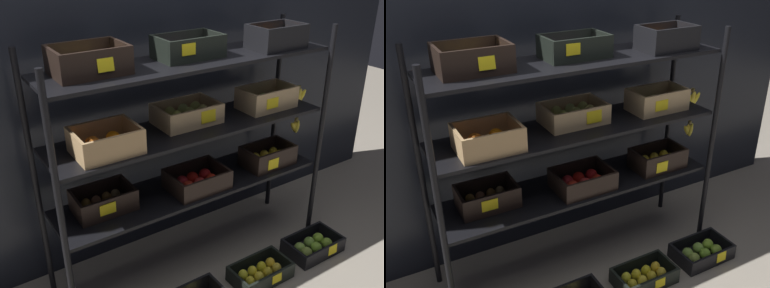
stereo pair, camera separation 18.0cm
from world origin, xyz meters
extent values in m
plane|color=gray|center=(0.00, 0.00, 0.00)|extent=(10.00, 10.00, 0.00)
cube|color=black|center=(0.00, 0.41, 1.18)|extent=(4.11, 0.12, 2.35)
cylinder|color=black|center=(-0.85, -0.21, 0.73)|extent=(0.03, 0.03, 1.46)
cylinder|color=black|center=(0.85, -0.21, 0.73)|extent=(0.03, 0.03, 1.46)
cylinder|color=black|center=(-0.85, 0.21, 0.73)|extent=(0.03, 0.03, 1.46)
cylinder|color=black|center=(0.85, 0.21, 0.73)|extent=(0.03, 0.03, 1.46)
cube|color=black|center=(0.00, 0.00, 0.54)|extent=(1.67, 0.40, 0.02)
cube|color=black|center=(0.00, 0.00, 0.93)|extent=(1.67, 0.40, 0.02)
cube|color=black|center=(0.00, 0.00, 1.31)|extent=(1.67, 0.40, 0.02)
cube|color=black|center=(-0.55, 0.04, 0.56)|extent=(0.32, 0.22, 0.01)
cube|color=black|center=(-0.55, -0.06, 0.62)|extent=(0.32, 0.02, 0.11)
cube|color=black|center=(-0.55, 0.14, 0.62)|extent=(0.32, 0.02, 0.11)
cube|color=black|center=(-0.71, 0.04, 0.62)|extent=(0.02, 0.19, 0.11)
cube|color=black|center=(-0.40, 0.04, 0.62)|extent=(0.02, 0.19, 0.11)
ellipsoid|color=brown|center=(-0.64, 0.01, 0.60)|extent=(0.05, 0.05, 0.07)
ellipsoid|color=brown|center=(-0.58, 0.00, 0.60)|extent=(0.05, 0.05, 0.07)
ellipsoid|color=brown|center=(-0.53, 0.00, 0.60)|extent=(0.05, 0.05, 0.07)
ellipsoid|color=brown|center=(-0.46, 0.01, 0.60)|extent=(0.05, 0.05, 0.07)
ellipsoid|color=brown|center=(-0.64, 0.07, 0.60)|extent=(0.05, 0.05, 0.07)
ellipsoid|color=brown|center=(-0.58, 0.07, 0.60)|extent=(0.05, 0.05, 0.07)
ellipsoid|color=brown|center=(-0.52, 0.08, 0.60)|extent=(0.05, 0.05, 0.07)
ellipsoid|color=brown|center=(-0.47, 0.08, 0.60)|extent=(0.05, 0.05, 0.07)
cube|color=yellow|center=(-0.57, -0.07, 0.62)|extent=(0.09, 0.01, 0.07)
cube|color=black|center=(0.01, -0.05, 0.56)|extent=(0.34, 0.26, 0.01)
cube|color=black|center=(0.01, -0.17, 0.62)|extent=(0.34, 0.02, 0.11)
cube|color=black|center=(0.01, 0.07, 0.62)|extent=(0.34, 0.02, 0.11)
cube|color=black|center=(-0.16, -0.05, 0.62)|extent=(0.02, 0.22, 0.11)
cube|color=black|center=(0.17, -0.05, 0.62)|extent=(0.02, 0.22, 0.11)
sphere|color=red|center=(-0.08, -0.08, 0.60)|extent=(0.07, 0.07, 0.07)
sphere|color=red|center=(0.00, -0.09, 0.60)|extent=(0.07, 0.07, 0.07)
sphere|color=red|center=(0.08, -0.09, 0.60)|extent=(0.07, 0.07, 0.07)
sphere|color=red|center=(-0.08, -0.01, 0.60)|extent=(0.07, 0.07, 0.07)
sphere|color=red|center=(0.00, -0.01, 0.60)|extent=(0.07, 0.07, 0.07)
sphere|color=red|center=(0.09, -0.01, 0.60)|extent=(0.07, 0.07, 0.07)
cube|color=black|center=(0.56, -0.05, 0.56)|extent=(0.33, 0.21, 0.01)
cube|color=black|center=(0.56, -0.15, 0.63)|extent=(0.33, 0.02, 0.12)
cube|color=black|center=(0.56, 0.04, 0.63)|extent=(0.33, 0.02, 0.12)
cube|color=black|center=(0.40, -0.05, 0.63)|extent=(0.02, 0.17, 0.12)
cube|color=black|center=(0.72, -0.05, 0.63)|extent=(0.02, 0.17, 0.12)
ellipsoid|color=yellow|center=(0.48, -0.08, 0.61)|extent=(0.06, 0.06, 0.08)
ellipsoid|color=yellow|center=(0.56, -0.08, 0.61)|extent=(0.06, 0.06, 0.08)
ellipsoid|color=yellow|center=(0.64, -0.08, 0.61)|extent=(0.06, 0.06, 0.08)
ellipsoid|color=yellow|center=(0.48, -0.02, 0.61)|extent=(0.06, 0.06, 0.08)
ellipsoid|color=yellow|center=(0.56, -0.02, 0.61)|extent=(0.06, 0.06, 0.08)
ellipsoid|color=yellow|center=(0.63, -0.02, 0.61)|extent=(0.06, 0.06, 0.08)
cube|color=yellow|center=(0.51, -0.16, 0.61)|extent=(0.08, 0.01, 0.07)
cube|color=tan|center=(-0.54, -0.05, 0.95)|extent=(0.32, 0.25, 0.01)
cube|color=tan|center=(-0.54, -0.17, 1.01)|extent=(0.32, 0.02, 0.12)
cube|color=tan|center=(-0.54, 0.07, 1.01)|extent=(0.32, 0.02, 0.12)
cube|color=tan|center=(-0.70, -0.05, 1.01)|extent=(0.02, 0.22, 0.12)
cube|color=tan|center=(-0.39, -0.05, 1.01)|extent=(0.02, 0.22, 0.12)
sphere|color=orange|center=(-0.59, -0.09, 0.99)|extent=(0.07, 0.07, 0.07)
sphere|color=orange|center=(-0.49, -0.09, 0.99)|extent=(0.07, 0.07, 0.07)
sphere|color=orange|center=(-0.60, -0.01, 0.99)|extent=(0.07, 0.07, 0.07)
sphere|color=orange|center=(-0.49, -0.01, 0.99)|extent=(0.07, 0.07, 0.07)
cube|color=tan|center=(0.00, 0.06, 0.95)|extent=(0.36, 0.24, 0.01)
cube|color=tan|center=(0.00, -0.06, 1.00)|extent=(0.36, 0.02, 0.10)
cube|color=tan|center=(0.00, 0.17, 1.00)|extent=(0.36, 0.02, 0.10)
cube|color=tan|center=(-0.17, 0.06, 1.00)|extent=(0.02, 0.21, 0.10)
cube|color=tan|center=(0.17, 0.06, 1.00)|extent=(0.02, 0.21, 0.10)
ellipsoid|color=#A8B34B|center=(-0.09, 0.02, 1.00)|extent=(0.07, 0.07, 0.09)
ellipsoid|color=#ACB855|center=(0.00, 0.02, 1.00)|extent=(0.07, 0.07, 0.09)
ellipsoid|color=tan|center=(0.09, 0.02, 1.00)|extent=(0.07, 0.07, 0.09)
ellipsoid|color=#BCC35A|center=(-0.09, 0.09, 1.00)|extent=(0.07, 0.07, 0.09)
ellipsoid|color=#ACBB60|center=(0.00, 0.09, 1.00)|extent=(0.07, 0.07, 0.09)
ellipsoid|color=#B3BA54|center=(0.08, 0.09, 1.00)|extent=(0.07, 0.07, 0.09)
cube|color=yellow|center=(0.07, -0.07, 1.00)|extent=(0.10, 0.01, 0.07)
cube|color=tan|center=(0.55, -0.01, 0.95)|extent=(0.35, 0.21, 0.01)
cube|color=tan|center=(0.55, -0.10, 1.01)|extent=(0.35, 0.02, 0.12)
cube|color=tan|center=(0.55, 0.09, 1.01)|extent=(0.35, 0.02, 0.12)
cube|color=tan|center=(0.39, -0.01, 1.01)|extent=(0.02, 0.18, 0.12)
cube|color=tan|center=(0.72, -0.01, 1.01)|extent=(0.02, 0.18, 0.12)
sphere|color=#94C631|center=(0.47, -0.03, 0.99)|extent=(0.07, 0.07, 0.07)
sphere|color=#86BD37|center=(0.55, -0.03, 0.99)|extent=(0.07, 0.07, 0.07)
sphere|color=#8EC842|center=(0.63, -0.03, 0.99)|extent=(0.07, 0.07, 0.07)
sphere|color=#97C63F|center=(0.47, 0.02, 0.99)|extent=(0.07, 0.07, 0.07)
sphere|color=#8BC046|center=(0.55, 0.02, 0.99)|extent=(0.07, 0.07, 0.07)
sphere|color=#93B447|center=(0.63, 0.01, 0.99)|extent=(0.07, 0.07, 0.07)
cube|color=yellow|center=(0.50, -0.11, 1.01)|extent=(0.09, 0.01, 0.06)
cube|color=black|center=(-0.56, 0.04, 1.33)|extent=(0.35, 0.26, 0.01)
cube|color=black|center=(-0.56, -0.08, 1.40)|extent=(0.35, 0.02, 0.12)
cube|color=black|center=(-0.56, 0.16, 1.40)|extent=(0.35, 0.02, 0.12)
cube|color=black|center=(-0.72, 0.04, 1.40)|extent=(0.02, 0.22, 0.12)
cube|color=black|center=(-0.39, 0.04, 1.40)|extent=(0.02, 0.22, 0.12)
sphere|color=#E0C655|center=(-0.64, -0.01, 1.37)|extent=(0.07, 0.07, 0.07)
sphere|color=gold|center=(-0.55, 0.00, 1.37)|extent=(0.07, 0.07, 0.07)
sphere|color=gold|center=(-0.48, 0.00, 1.37)|extent=(0.07, 0.07, 0.07)
sphere|color=gold|center=(-0.64, 0.08, 1.37)|extent=(0.07, 0.07, 0.07)
sphere|color=gold|center=(-0.56, 0.08, 1.37)|extent=(0.07, 0.07, 0.07)
sphere|color=gold|center=(-0.48, 0.07, 1.37)|extent=(0.07, 0.07, 0.07)
cube|color=yellow|center=(-0.53, -0.09, 1.39)|extent=(0.08, 0.01, 0.07)
cube|color=black|center=(0.00, 0.04, 1.33)|extent=(0.35, 0.22, 0.01)
cube|color=black|center=(0.00, -0.06, 1.39)|extent=(0.35, 0.02, 0.11)
cube|color=black|center=(0.00, 0.14, 1.39)|extent=(0.35, 0.02, 0.11)
cube|color=black|center=(-0.17, 0.04, 1.39)|extent=(0.02, 0.19, 0.11)
cube|color=black|center=(0.17, 0.04, 1.39)|extent=(0.02, 0.19, 0.11)
sphere|color=#6A1C54|center=(-0.11, 0.01, 1.36)|extent=(0.05, 0.05, 0.05)
sphere|color=#5A2255|center=(-0.05, 0.00, 1.36)|extent=(0.05, 0.05, 0.05)
sphere|color=#59264F|center=(0.00, 0.00, 1.36)|extent=(0.05, 0.05, 0.05)
sphere|color=#6A274B|center=(0.05, 0.00, 1.36)|extent=(0.05, 0.05, 0.05)
sphere|color=#671C59|center=(0.11, 0.00, 1.36)|extent=(0.05, 0.05, 0.05)
sphere|color=#5D2E50|center=(-0.11, 0.07, 1.36)|extent=(0.05, 0.05, 0.05)
sphere|color=#69245A|center=(-0.06, 0.08, 1.36)|extent=(0.05, 0.05, 0.05)
sphere|color=#562459|center=(0.00, 0.07, 1.36)|extent=(0.05, 0.05, 0.05)
sphere|color=#552B4F|center=(0.05, 0.07, 1.36)|extent=(0.05, 0.05, 0.05)
sphere|color=#682B4F|center=(0.11, 0.07, 1.36)|extent=(0.05, 0.05, 0.05)
cube|color=yellow|center=(-0.07, -0.07, 1.40)|extent=(0.08, 0.00, 0.06)
cube|color=black|center=(0.54, -0.06, 1.33)|extent=(0.32, 0.21, 0.01)
cube|color=black|center=(0.54, -0.16, 1.40)|extent=(0.32, 0.02, 0.13)
cube|color=black|center=(0.54, 0.04, 1.40)|extent=(0.32, 0.02, 0.13)
cube|color=black|center=(0.39, -0.06, 1.40)|extent=(0.02, 0.18, 0.13)
cube|color=black|center=(0.69, -0.06, 1.40)|extent=(0.02, 0.18, 0.13)
sphere|color=orange|center=(0.47, -0.09, 1.37)|extent=(0.06, 0.06, 0.06)
sphere|color=orange|center=(0.55, -0.09, 1.37)|extent=(0.06, 0.06, 0.06)
sphere|color=orange|center=(0.62, -0.09, 1.37)|extent=(0.06, 0.06, 0.06)
sphere|color=orange|center=(0.47, -0.03, 1.37)|extent=(0.06, 0.06, 0.06)
sphere|color=orange|center=(0.54, -0.03, 1.37)|extent=(0.06, 0.06, 0.06)
sphere|color=orange|center=(0.62, -0.03, 1.37)|extent=(0.06, 0.06, 0.06)
cylinder|color=brown|center=(0.89, 0.04, 0.77)|extent=(0.02, 0.02, 0.02)
ellipsoid|color=yellow|center=(0.88, 0.04, 0.71)|extent=(0.08, 0.03, 0.09)
ellipsoid|color=yellow|center=(0.89, 0.04, 0.71)|extent=(0.05, 0.03, 0.09)
ellipsoid|color=yellow|center=(0.90, 0.03, 0.71)|extent=(0.05, 0.03, 0.09)
ellipsoid|color=yellow|center=(0.91, 0.05, 0.71)|extent=(0.07, 0.03, 0.09)
cylinder|color=brown|center=(0.89, 0.05, 0.99)|extent=(0.02, 0.02, 0.02)
ellipsoid|color=yellow|center=(0.87, 0.05, 0.93)|extent=(0.09, 0.03, 0.11)
ellipsoid|color=yellow|center=(0.88, 0.05, 0.93)|extent=(0.07, 0.03, 0.12)
ellipsoid|color=yellow|center=(0.89, 0.04, 0.93)|extent=(0.03, 0.03, 0.11)
ellipsoid|color=yellow|center=(0.90, 0.05, 0.93)|extent=(0.06, 0.03, 0.12)
ellipsoid|color=yellow|center=(0.92, 0.04, 0.93)|extent=(0.09, 0.03, 0.11)
cube|color=black|center=(0.24, -0.40, 0.01)|extent=(0.37, 0.21, 0.01)
cube|color=black|center=(0.24, -0.50, 0.06)|extent=(0.37, 0.02, 0.09)
cube|color=black|center=(0.24, -0.30, 0.06)|extent=(0.37, 0.02, 0.09)
cube|color=black|center=(0.06, -0.40, 0.06)|extent=(0.02, 0.18, 0.09)
cube|color=black|center=(0.42, -0.40, 0.06)|extent=(0.02, 0.18, 0.09)
ellipsoid|color=yellow|center=(0.13, -0.43, 0.05)|extent=(0.06, 0.06, 0.08)
ellipsoid|color=yellow|center=(0.20, -0.43, 0.05)|extent=(0.06, 0.06, 0.08)
ellipsoid|color=yellow|center=(0.27, -0.43, 0.05)|extent=(0.06, 0.06, 0.08)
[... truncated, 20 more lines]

